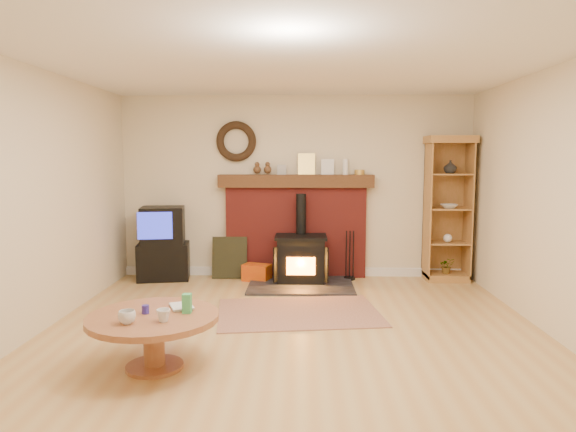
{
  "coord_description": "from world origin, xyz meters",
  "views": [
    {
      "loc": [
        0.08,
        -4.64,
        1.72
      ],
      "look_at": [
        -0.07,
        1.0,
        1.08
      ],
      "focal_mm": 32.0,
      "sensor_mm": 36.0,
      "label": 1
    }
  ],
  "objects_px": {
    "tv_unit": "(163,245)",
    "curio_cabinet": "(447,209)",
    "wood_stove": "(301,261)",
    "coffee_table": "(154,325)"
  },
  "relations": [
    {
      "from": "tv_unit",
      "to": "curio_cabinet",
      "type": "distance_m",
      "value": 4.03
    },
    {
      "from": "wood_stove",
      "to": "curio_cabinet",
      "type": "bearing_deg",
      "value": 8.01
    },
    {
      "from": "wood_stove",
      "to": "tv_unit",
      "type": "distance_m",
      "value": 1.97
    },
    {
      "from": "wood_stove",
      "to": "coffee_table",
      "type": "bearing_deg",
      "value": -112.45
    },
    {
      "from": "wood_stove",
      "to": "coffee_table",
      "type": "xyz_separation_m",
      "value": [
        -1.2,
        -2.89,
        0.05
      ]
    },
    {
      "from": "coffee_table",
      "to": "curio_cabinet",
      "type": "bearing_deg",
      "value": 44.45
    },
    {
      "from": "wood_stove",
      "to": "tv_unit",
      "type": "bearing_deg",
      "value": 174.12
    },
    {
      "from": "wood_stove",
      "to": "curio_cabinet",
      "type": "xyz_separation_m",
      "value": [
        2.05,
        0.29,
        0.69
      ]
    },
    {
      "from": "tv_unit",
      "to": "coffee_table",
      "type": "xyz_separation_m",
      "value": [
        0.75,
        -3.09,
        -0.13
      ]
    },
    {
      "from": "wood_stove",
      "to": "curio_cabinet",
      "type": "relative_size",
      "value": 0.69
    }
  ]
}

